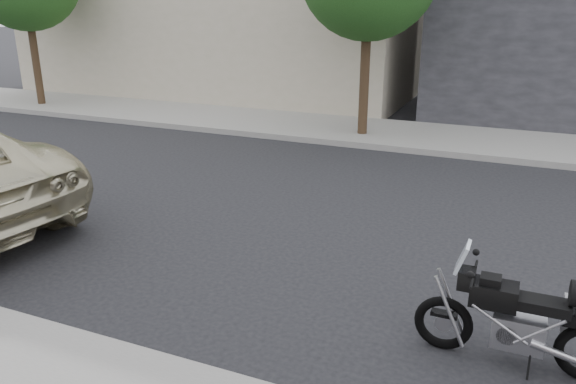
{
  "coord_description": "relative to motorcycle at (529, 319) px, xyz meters",
  "views": [
    {
      "loc": [
        -1.83,
        7.87,
        3.48
      ],
      "look_at": [
        1.09,
        1.03,
        0.9
      ],
      "focal_mm": 35.0,
      "sensor_mm": 36.0,
      "label": 1
    }
  ],
  "objects": [
    {
      "name": "motorcycle",
      "position": [
        0.0,
        0.0,
        0.0
      ],
      "size": [
        1.93,
        0.62,
        1.22
      ],
      "rotation": [
        0.0,
        0.0,
        -0.0
      ],
      "color": "black",
      "rests_on": "ground"
    },
    {
      "name": "ground",
      "position": [
        2.13,
        -2.58,
        -0.53
      ],
      "size": [
        120.0,
        120.0,
        0.0
      ],
      "primitive_type": "plane",
      "color": "black",
      "rests_on": "ground"
    },
    {
      "name": "far_sidewalk",
      "position": [
        2.13,
        -9.08,
        -0.45
      ],
      "size": [
        44.0,
        3.0,
        0.15
      ],
      "primitive_type": "cube",
      "color": "gray",
      "rests_on": "ground"
    }
  ]
}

